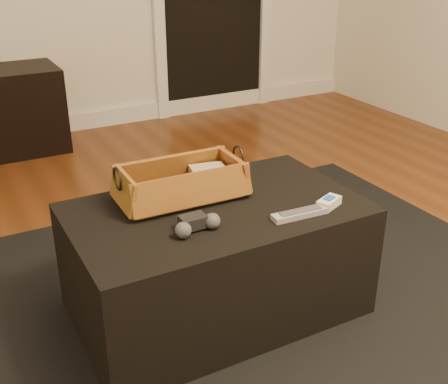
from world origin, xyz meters
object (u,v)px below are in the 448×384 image
ottoman (216,259)px  tv_remote (178,194)px  game_controller (196,224)px  silver_remote (300,213)px  cream_gadget (329,202)px  wicker_basket (181,184)px

ottoman → tv_remote: 0.28m
game_controller → silver_remote: size_ratio=0.80×
tv_remote → cream_gadget: size_ratio=2.27×
game_controller → silver_remote: bearing=-11.5°
game_controller → tv_remote: bearing=80.2°
ottoman → tv_remote: size_ratio=4.17×
game_controller → wicker_basket: bearing=75.7°
tv_remote → wicker_basket: wicker_basket is taller
ottoman → cream_gadget: 0.45m
ottoman → silver_remote: bearing=-42.6°
wicker_basket → cream_gadget: size_ratio=4.38×
wicker_basket → cream_gadget: (0.42, -0.30, -0.04)m
game_controller → silver_remote: 0.36m
tv_remote → wicker_basket: size_ratio=0.52×
ottoman → cream_gadget: size_ratio=9.45×
silver_remote → cream_gadget: (0.13, 0.01, 0.00)m
wicker_basket → silver_remote: 0.43m
ottoman → cream_gadget: cream_gadget is taller
tv_remote → silver_remote: 0.43m
game_controller → silver_remote: (0.35, -0.07, -0.02)m
tv_remote → cream_gadget: tv_remote is taller
ottoman → wicker_basket: wicker_basket is taller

